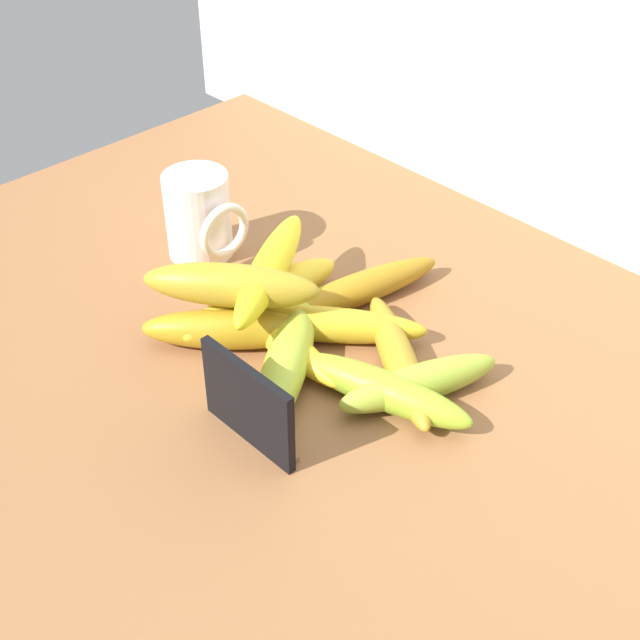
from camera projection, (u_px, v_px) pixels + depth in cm
name	position (u px, v px, depth cm)	size (l,w,h in cm)	color
counter_top	(312.00, 392.00, 85.29)	(110.00, 76.00, 3.00)	#8F5C36
chalkboard_sign	(249.00, 407.00, 75.99)	(11.00, 1.80, 8.40)	black
coffee_mug	(200.00, 216.00, 98.60)	(8.80, 7.30, 9.81)	white
banana_0	(358.00, 289.00, 93.11)	(20.07, 3.46, 3.46)	#A97719
banana_1	(262.00, 299.00, 91.08)	(19.63, 4.34, 4.34)	yellow
banana_2	(272.00, 332.00, 87.65)	(20.73, 3.22, 3.22)	yellow
banana_3	(398.00, 359.00, 84.40)	(19.59, 3.24, 3.24)	#AD8522
banana_4	(286.00, 364.00, 83.14)	(19.04, 4.15, 4.15)	#AABB34
banana_5	(228.00, 329.00, 87.34)	(17.06, 4.04, 4.04)	#B1881B
banana_6	(383.00, 390.00, 80.68)	(17.65, 3.65, 3.65)	#91B229
banana_7	(322.00, 324.00, 88.31)	(20.84, 3.62, 3.62)	gold
banana_8	(419.00, 383.00, 81.44)	(16.16, 3.60, 3.60)	#99B034
banana_9	(231.00, 285.00, 86.03)	(17.43, 4.31, 4.31)	#B08F23
banana_10	(270.00, 268.00, 88.44)	(19.94, 3.54, 3.54)	yellow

